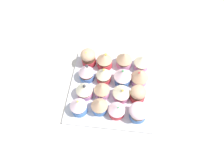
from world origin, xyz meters
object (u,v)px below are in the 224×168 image
object	(u,v)px
cupcake_5	(102,90)
cupcake_1	(99,106)
cupcake_7	(138,94)
cupcake_9	(104,75)
cupcake_15	(142,62)
cupcake_4	(84,90)
cupcake_12	(88,57)
cupcake_0	(79,106)
cupcake_14	(124,60)
cupcake_6	(121,93)
cupcake_2	(117,110)
cupcake_11	(140,77)
cupcake_13	(104,61)
napkin	(176,76)
cupcake_10	(123,76)
cupcake_3	(138,112)
cupcake_8	(86,72)
baking_tray	(112,89)

from	to	relation	value
cupcake_5	cupcake_1	bearing A→B (deg)	-90.08
cupcake_7	cupcake_9	size ratio (longest dim) A/B	0.89
cupcake_1	cupcake_15	world-z (taller)	cupcake_1
cupcake_4	cupcake_12	size ratio (longest dim) A/B	1.02
cupcake_0	cupcake_14	bearing A→B (deg)	57.00
cupcake_9	cupcake_14	bearing A→B (deg)	47.65
cupcake_9	cupcake_6	bearing A→B (deg)	-42.64
cupcake_2	cupcake_9	size ratio (longest dim) A/B	0.83
cupcake_7	cupcake_11	size ratio (longest dim) A/B	0.92
cupcake_1	cupcake_4	distance (cm)	8.43
cupcake_2	cupcake_12	distance (cm)	24.81
cupcake_9	cupcake_13	distance (cm)	6.77
cupcake_4	cupcake_9	bearing A→B (deg)	50.29
napkin	cupcake_10	bearing A→B (deg)	-165.51
cupcake_2	cupcake_6	bearing A→B (deg)	80.81
cupcake_3	cupcake_15	xyz separation A→B (cm)	(0.28, 21.34, -0.07)
cupcake_0	cupcake_10	bearing A→B (deg)	43.98
cupcake_15	cupcake_9	bearing A→B (deg)	-151.71
cupcake_3	cupcake_8	size ratio (longest dim) A/B	0.90
baking_tray	cupcake_15	xyz separation A→B (cm)	(10.57, 10.87, 4.19)
napkin	baking_tray	bearing A→B (deg)	-161.02
cupcake_4	cupcake_5	xyz separation A→B (cm)	(6.36, 0.60, 0.01)
cupcake_5	cupcake_13	distance (cm)	13.46
cupcake_2	cupcake_6	world-z (taller)	cupcake_6
cupcake_3	cupcake_13	world-z (taller)	cupcake_13
cupcake_9	napkin	distance (cm)	29.58
cupcake_5	cupcake_6	bearing A→B (deg)	-1.40
cupcake_1	napkin	bearing A→B (deg)	32.68
cupcake_11	cupcake_12	distance (cm)	21.74
cupcake_2	cupcake_8	xyz separation A→B (cm)	(-13.04, 13.72, 0.51)
cupcake_6	cupcake_15	xyz separation A→B (cm)	(6.72, 14.49, 0.02)
cupcake_7	cupcake_9	world-z (taller)	cupcake_9
cupcake_13	cupcake_1	bearing A→B (deg)	-87.62
cupcake_2	cupcake_9	distance (cm)	14.91
cupcake_8	cupcake_10	distance (cm)	13.91
cupcake_10	cupcake_15	distance (cm)	10.43
cupcake_0	cupcake_7	size ratio (longest dim) A/B	1.06
cupcake_2	napkin	distance (cm)	29.51
cupcake_3	cupcake_10	world-z (taller)	cupcake_10
napkin	cupcake_11	bearing A→B (deg)	-162.71
cupcake_9	cupcake_10	world-z (taller)	cupcake_10
napkin	cupcake_5	bearing A→B (deg)	-156.97
cupcake_1	cupcake_15	distance (cm)	24.73
cupcake_11	napkin	bearing A→B (deg)	17.29
cupcake_0	cupcake_6	world-z (taller)	cupcake_0
baking_tray	cupcake_15	size ratio (longest dim) A/B	4.70
cupcake_3	cupcake_7	size ratio (longest dim) A/B	1.02
cupcake_3	cupcake_10	size ratio (longest dim) A/B	0.86
cupcake_4	cupcake_5	size ratio (longest dim) A/B	1.06
cupcake_1	cupcake_9	distance (cm)	12.84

